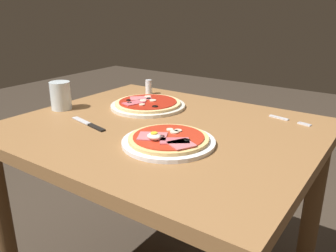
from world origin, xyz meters
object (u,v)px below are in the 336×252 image
dining_table (162,158)px  salt_shaker (149,87)px  pizza_foreground (168,140)px  knife (90,125)px  pizza_across_left (148,104)px  water_glass_near (61,97)px  fork (286,119)px

dining_table → salt_shaker: salt_shaker is taller
pizza_foreground → dining_table: bearing=132.1°
dining_table → knife: bearing=-145.6°
pizza_across_left → knife: pizza_across_left is taller
knife → dining_table: bearing=34.4°
dining_table → pizza_across_left: size_ratio=3.42×
pizza_across_left → water_glass_near: bearing=-141.1°
pizza_across_left → salt_shaker: salt_shaker is taller
pizza_foreground → water_glass_near: bearing=174.0°
pizza_foreground → knife: size_ratio=1.44×
fork → knife: knife is taller
dining_table → fork: (0.33, 0.30, 0.12)m
knife → salt_shaker: salt_shaker is taller
dining_table → water_glass_near: (-0.44, -0.07, 0.17)m
fork → salt_shaker: size_ratio=2.34×
water_glass_near → knife: water_glass_near is taller
fork → knife: (-0.54, -0.44, 0.00)m
salt_shaker → fork: bearing=-1.6°
water_glass_near → fork: water_glass_near is taller
salt_shaker → pizza_foreground: bearing=-46.7°
fork → salt_shaker: salt_shaker is taller
knife → salt_shaker: size_ratio=2.90×
water_glass_near → knife: size_ratio=0.56×
pizza_foreground → water_glass_near: (-0.56, 0.06, 0.04)m
water_glass_near → fork: (0.78, 0.37, -0.05)m
dining_table → knife: 0.28m
pizza_foreground → salt_shaker: bearing=133.3°
dining_table → fork: fork is taller
pizza_across_left → salt_shaker: bearing=126.8°
water_glass_near → dining_table: bearing=8.4°
pizza_across_left → fork: bearing=16.9°
fork → water_glass_near: bearing=-154.5°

